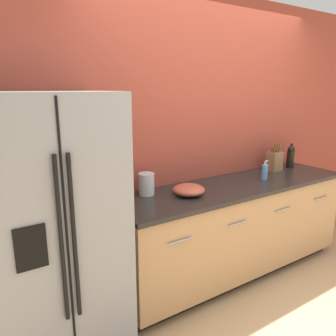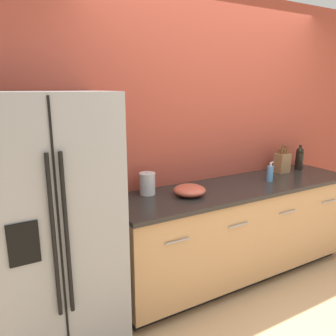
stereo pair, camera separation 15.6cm
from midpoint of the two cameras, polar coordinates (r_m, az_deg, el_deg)
name	(u,v)px [view 2 (the right image)]	position (r m, az deg, el deg)	size (l,w,h in m)	color
wall_back	(210,138)	(3.18, 8.80, 5.21)	(10.00, 0.05, 2.60)	#993D2D
counter_unit	(237,230)	(3.22, 13.36, -10.50)	(2.41, 0.64, 0.91)	black
refrigerator	(49,228)	(2.29, -18.11, -9.85)	(0.83, 0.74, 1.75)	gray
knife_block	(282,162)	(3.63, 20.43, 0.92)	(0.14, 0.11, 0.29)	olive
wine_bottle	(299,158)	(3.82, 23.02, 1.62)	(0.08, 0.08, 0.27)	black
soap_dispenser	(270,173)	(3.25, 18.66, -0.90)	(0.06, 0.06, 0.19)	#4C7FB2
steel_canister	(147,184)	(2.70, -1.97, -2.74)	(0.13, 0.13, 0.20)	#B7B7BA
mixing_bowl	(190,190)	(2.69, 5.43, -3.89)	(0.27, 0.27, 0.09)	#B24C38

